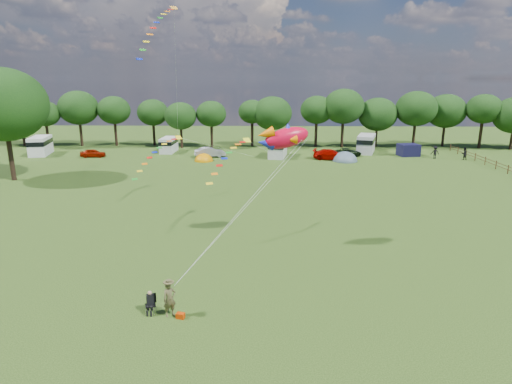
{
  "coord_description": "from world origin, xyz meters",
  "views": [
    {
      "loc": [
        0.76,
        -21.92,
        11.96
      ],
      "look_at": [
        0.0,
        8.0,
        4.0
      ],
      "focal_mm": 30.0,
      "sensor_mm": 36.0,
      "label": 1
    }
  ],
  "objects_px": {
    "walker_b": "(435,152)",
    "campervan_c": "(278,148)",
    "fish_kite": "(283,138)",
    "car_d": "(347,153)",
    "car_c": "(331,155)",
    "tent_orange": "(204,161)",
    "car_b": "(210,152)",
    "kite_flyer": "(170,299)",
    "car_a": "(93,153)",
    "big_tree": "(3,105)",
    "camp_chair": "(150,299)",
    "campervan_b": "(169,144)",
    "tent_greyblue": "(345,161)",
    "campervan_d": "(366,143)",
    "campervan_a": "(40,145)",
    "walker_a": "(464,154)"
  },
  "relations": [
    {
      "from": "kite_flyer",
      "to": "walker_b",
      "type": "bearing_deg",
      "value": 22.5
    },
    {
      "from": "car_d",
      "to": "walker_b",
      "type": "height_order",
      "value": "walker_b"
    },
    {
      "from": "campervan_c",
      "to": "kite_flyer",
      "type": "xyz_separation_m",
      "value": [
        -6.71,
        -46.93,
        -0.53
      ]
    },
    {
      "from": "car_c",
      "to": "campervan_b",
      "type": "relative_size",
      "value": 1.03
    },
    {
      "from": "campervan_b",
      "to": "campervan_c",
      "type": "relative_size",
      "value": 0.85
    },
    {
      "from": "car_c",
      "to": "kite_flyer",
      "type": "height_order",
      "value": "kite_flyer"
    },
    {
      "from": "big_tree",
      "to": "car_d",
      "type": "height_order",
      "value": "big_tree"
    },
    {
      "from": "car_b",
      "to": "campervan_b",
      "type": "relative_size",
      "value": 0.88
    },
    {
      "from": "car_d",
      "to": "tent_orange",
      "type": "height_order",
      "value": "car_d"
    },
    {
      "from": "campervan_a",
      "to": "walker_b",
      "type": "height_order",
      "value": "campervan_a"
    },
    {
      "from": "car_d",
      "to": "camp_chair",
      "type": "distance_m",
      "value": 50.75
    },
    {
      "from": "campervan_c",
      "to": "tent_orange",
      "type": "distance_m",
      "value": 11.88
    },
    {
      "from": "big_tree",
      "to": "tent_orange",
      "type": "bearing_deg",
      "value": 31.49
    },
    {
      "from": "kite_flyer",
      "to": "walker_b",
      "type": "xyz_separation_m",
      "value": [
        30.91,
        46.12,
        0.03
      ]
    },
    {
      "from": "fish_kite",
      "to": "walker_b",
      "type": "xyz_separation_m",
      "value": [
        24.83,
        35.91,
        -6.96
      ]
    },
    {
      "from": "fish_kite",
      "to": "walker_b",
      "type": "bearing_deg",
      "value": 39.48
    },
    {
      "from": "tent_orange",
      "to": "tent_greyblue",
      "type": "height_order",
      "value": "tent_greyblue"
    },
    {
      "from": "campervan_a",
      "to": "kite_flyer",
      "type": "xyz_separation_m",
      "value": [
        31.64,
        -47.98,
        -0.63
      ]
    },
    {
      "from": "car_c",
      "to": "car_b",
      "type": "bearing_deg",
      "value": 100.38
    },
    {
      "from": "campervan_c",
      "to": "tent_greyblue",
      "type": "distance_m",
      "value": 10.62
    },
    {
      "from": "car_d",
      "to": "campervan_c",
      "type": "xyz_separation_m",
      "value": [
        -10.95,
        -0.51,
        0.82
      ]
    },
    {
      "from": "car_b",
      "to": "kite_flyer",
      "type": "relative_size",
      "value": 2.35
    },
    {
      "from": "car_c",
      "to": "tent_orange",
      "type": "bearing_deg",
      "value": 110.06
    },
    {
      "from": "big_tree",
      "to": "campervan_c",
      "type": "relative_size",
      "value": 2.25
    },
    {
      "from": "car_a",
      "to": "tent_greyblue",
      "type": "relative_size",
      "value": 0.94
    },
    {
      "from": "car_c",
      "to": "walker_b",
      "type": "relative_size",
      "value": 2.66
    },
    {
      "from": "campervan_a",
      "to": "tent_orange",
      "type": "xyz_separation_m",
      "value": [
        27.15,
        -4.76,
        -1.55
      ]
    },
    {
      "from": "car_a",
      "to": "campervan_a",
      "type": "distance_m",
      "value": 9.59
    },
    {
      "from": "car_c",
      "to": "walker_a",
      "type": "height_order",
      "value": "walker_a"
    },
    {
      "from": "campervan_d",
      "to": "camp_chair",
      "type": "distance_m",
      "value": 55.93
    },
    {
      "from": "campervan_a",
      "to": "campervan_b",
      "type": "bearing_deg",
      "value": -95.0
    },
    {
      "from": "car_b",
      "to": "kite_flyer",
      "type": "distance_m",
      "value": 46.59
    },
    {
      "from": "car_c",
      "to": "car_d",
      "type": "height_order",
      "value": "car_c"
    },
    {
      "from": "tent_orange",
      "to": "campervan_b",
      "type": "bearing_deg",
      "value": 132.05
    },
    {
      "from": "walker_a",
      "to": "car_a",
      "type": "bearing_deg",
      "value": -14.04
    },
    {
      "from": "walker_b",
      "to": "car_b",
      "type": "bearing_deg",
      "value": -2.66
    },
    {
      "from": "car_c",
      "to": "fish_kite",
      "type": "xyz_separation_m",
      "value": [
        -8.65,
        -34.49,
        7.16
      ]
    },
    {
      "from": "big_tree",
      "to": "walker_a",
      "type": "distance_m",
      "value": 63.05
    },
    {
      "from": "car_b",
      "to": "big_tree",
      "type": "bearing_deg",
      "value": 107.45
    },
    {
      "from": "big_tree",
      "to": "car_d",
      "type": "relative_size",
      "value": 2.77
    },
    {
      "from": "car_c",
      "to": "camp_chair",
      "type": "relative_size",
      "value": 4.08
    },
    {
      "from": "big_tree",
      "to": "kite_flyer",
      "type": "xyz_separation_m",
      "value": [
        25.79,
        -30.17,
        -8.07
      ]
    },
    {
      "from": "campervan_c",
      "to": "fish_kite",
      "type": "bearing_deg",
      "value": -171.98
    },
    {
      "from": "car_c",
      "to": "tent_greyblue",
      "type": "xyz_separation_m",
      "value": [
        1.99,
        -0.99,
        -0.76
      ]
    },
    {
      "from": "campervan_b",
      "to": "campervan_c",
      "type": "bearing_deg",
      "value": -101.18
    },
    {
      "from": "kite_flyer",
      "to": "fish_kite",
      "type": "height_order",
      "value": "fish_kite"
    },
    {
      "from": "car_d",
      "to": "tent_greyblue",
      "type": "distance_m",
      "value": 3.9
    },
    {
      "from": "camp_chair",
      "to": "campervan_d",
      "type": "bearing_deg",
      "value": 46.56
    },
    {
      "from": "walker_b",
      "to": "campervan_c",
      "type": "bearing_deg",
      "value": -4.08
    },
    {
      "from": "car_a",
      "to": "fish_kite",
      "type": "distance_m",
      "value": 46.21
    }
  ]
}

